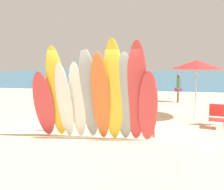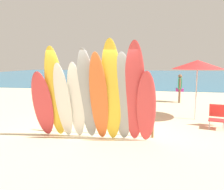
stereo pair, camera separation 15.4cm
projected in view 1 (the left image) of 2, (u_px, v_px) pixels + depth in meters
The scene contains 20 objects.
ground at pixel (135, 87), 20.99m from camera, with size 60.00×60.00×0.00m, color beige.
ocean_water at pixel (144, 75), 37.69m from camera, with size 60.00×40.00×0.02m, color teal.
surfboard_rack at pixel (99, 118), 7.26m from camera, with size 3.39×0.07×0.65m.
surfboard_red_0 at pixel (44, 105), 6.87m from camera, with size 0.58×0.08×2.03m, color #D13D42.
surfboard_yellow_1 at pixel (57, 93), 6.78m from camera, with size 0.54×0.08×2.70m, color yellow.
surfboard_white_2 at pixel (64, 101), 6.76m from camera, with size 0.46×0.07×2.25m, color white.
surfboard_white_3 at pixel (78, 101), 6.77m from camera, with size 0.47×0.07×2.25m, color white.
surfboard_grey_4 at pixel (89, 95), 6.64m from camera, with size 0.52×0.08×2.64m, color #999EA3.
surfboard_orange_5 at pixel (101, 98), 6.48m from camera, with size 0.49×0.07×2.56m, color orange.
surfboard_yellow_6 at pixel (113, 92), 6.43m from camera, with size 0.56×0.06×2.87m, color yellow.
surfboard_grey_7 at pixel (125, 98), 6.47m from camera, with size 0.54×0.07×2.53m, color #999EA3.
surfboard_red_8 at pixel (136, 93), 6.36m from camera, with size 0.56×0.06×2.83m, color #D13D42.
surfboard_red_9 at pixel (148, 107), 6.39m from camera, with size 0.51×0.08×2.06m, color #D13D42.
beachgoer_midbeach at pixel (112, 91), 9.74m from camera, with size 0.50×0.49×1.74m.
beachgoer_strolling at pixel (178, 86), 12.96m from camera, with size 0.40×0.58×1.53m.
beachgoer_photographing at pixel (98, 83), 14.61m from camera, with size 0.42×0.59×1.60m.
beachgoer_near_rack at pixel (78, 92), 10.33m from camera, with size 0.40×0.56×1.55m.
beachgoer_by_water at pixel (113, 81), 15.04m from camera, with size 0.50×0.46×1.70m.
beach_chair_red at pixel (217, 115), 8.11m from camera, with size 0.66×0.85×0.79m.
beach_umbrella at pixel (197, 65), 9.00m from camera, with size 1.91×1.91×2.26m.
Camera 1 is at (1.59, -6.92, 2.21)m, focal length 38.60 mm.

